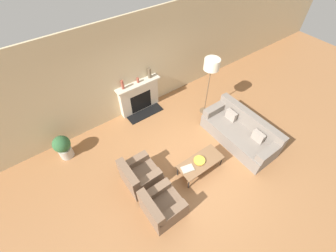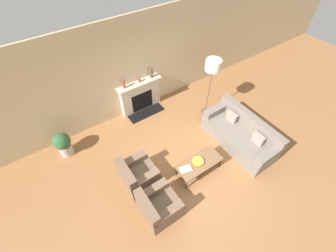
% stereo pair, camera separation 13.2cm
% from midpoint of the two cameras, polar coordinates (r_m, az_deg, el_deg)
% --- Properties ---
extents(ground_plane, '(18.00, 18.00, 0.00)m').
position_cam_midpoint_polar(ground_plane, '(5.92, 5.85, -10.27)').
color(ground_plane, '#99663D').
extents(wall_back, '(18.00, 0.06, 2.90)m').
position_cam_midpoint_polar(wall_back, '(6.49, -9.56, 14.24)').
color(wall_back, '#C6B289').
rests_on(wall_back, ground_plane).
extents(fireplace, '(1.38, 0.59, 1.03)m').
position_cam_midpoint_polar(fireplace, '(6.97, -7.84, 7.33)').
color(fireplace, beige).
rests_on(fireplace, ground_plane).
extents(couch, '(0.90, 2.09, 0.84)m').
position_cam_midpoint_polar(couch, '(6.45, 17.31, -1.61)').
color(couch, slate).
rests_on(couch, ground_plane).
extents(armchair_near, '(0.80, 0.77, 0.79)m').
position_cam_midpoint_polar(armchair_near, '(5.10, -2.35, -19.77)').
color(armchair_near, brown).
rests_on(armchair_near, ground_plane).
extents(armchair_far, '(0.80, 0.77, 0.79)m').
position_cam_midpoint_polar(armchair_far, '(5.47, -7.89, -12.39)').
color(armchair_far, brown).
rests_on(armchair_far, ground_plane).
extents(coffee_table, '(1.15, 0.51, 0.38)m').
position_cam_midpoint_polar(coffee_table, '(5.59, 7.60, -9.12)').
color(coffee_table, brown).
rests_on(coffee_table, ground_plane).
extents(bowl, '(0.28, 0.28, 0.05)m').
position_cam_midpoint_polar(bowl, '(5.54, 7.30, -8.69)').
color(bowl, gold).
rests_on(bowl, coffee_table).
extents(book, '(0.33, 0.25, 0.02)m').
position_cam_midpoint_polar(book, '(5.41, 4.29, -10.76)').
color(book, '#B2A893').
rests_on(book, coffee_table).
extents(floor_lamp, '(0.42, 0.42, 1.88)m').
position_cam_midpoint_polar(floor_lamp, '(6.22, 10.35, 14.48)').
color(floor_lamp, brown).
rests_on(floor_lamp, ground_plane).
extents(mantel_vase_left, '(0.07, 0.07, 0.27)m').
position_cam_midpoint_polar(mantel_vase_left, '(6.42, -12.08, 10.20)').
color(mantel_vase_left, brown).
rests_on(mantel_vase_left, fireplace).
extents(mantel_vase_center_left, '(0.07, 0.07, 0.15)m').
position_cam_midpoint_polar(mantel_vase_center_left, '(6.61, -8.25, 11.41)').
color(mantel_vase_center_left, brown).
rests_on(mantel_vase_center_left, fireplace).
extents(mantel_vase_center_right, '(0.10, 0.10, 0.31)m').
position_cam_midpoint_polar(mantel_vase_center_right, '(6.72, -5.30, 13.25)').
color(mantel_vase_center_right, brown).
rests_on(mantel_vase_center_right, fireplace).
extents(potted_plant, '(0.44, 0.44, 0.72)m').
position_cam_midpoint_polar(potted_plant, '(6.39, -25.70, -4.71)').
color(potted_plant, '#B2A899').
rests_on(potted_plant, ground_plane).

